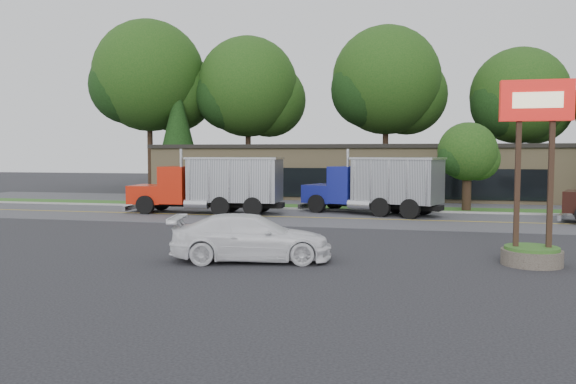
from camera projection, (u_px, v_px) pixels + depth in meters
name	position (u px, v px, depth m)	size (l,w,h in m)	color
ground	(245.00, 242.00, 22.95)	(140.00, 140.00, 0.00)	#35353A
road	(291.00, 217.00, 31.71)	(60.00, 8.00, 0.02)	#5E5E64
center_line	(291.00, 217.00, 31.71)	(60.00, 0.12, 0.01)	gold
curb	(305.00, 210.00, 35.80)	(60.00, 0.30, 0.12)	#9E9E99
grass_verge	(310.00, 207.00, 37.55)	(60.00, 3.40, 0.03)	#2E5D20
far_parking	(322.00, 201.00, 42.42)	(60.00, 7.00, 0.02)	#5E5E64
strip_mall	(357.00, 172.00, 47.68)	(32.00, 12.00, 4.00)	#98835D
bilo_sign	(533.00, 203.00, 18.09)	(2.20, 1.90, 5.95)	#6B6054
tree_far_a	(151.00, 81.00, 57.79)	(12.08, 11.37, 17.23)	#382619
tree_far_b	(250.00, 92.00, 57.62)	(10.88, 10.24, 15.52)	#382619
tree_far_c	(388.00, 86.00, 54.56)	(11.17, 10.51, 15.93)	#382619
tree_far_d	(520.00, 100.00, 51.08)	(9.24, 8.70, 13.18)	#382619
evergreen_left	(178.00, 130.00, 55.23)	(4.70, 4.70, 10.67)	#382619
tree_verge	(468.00, 155.00, 35.16)	(3.89, 3.66, 5.55)	#382619
dump_truck_red	(215.00, 183.00, 33.48)	(9.40, 2.92, 3.36)	black
dump_truck_blue	(379.00, 184.00, 32.91)	(8.61, 5.16, 3.36)	black
rally_car	(251.00, 237.00, 18.92)	(2.19, 5.40, 1.57)	white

